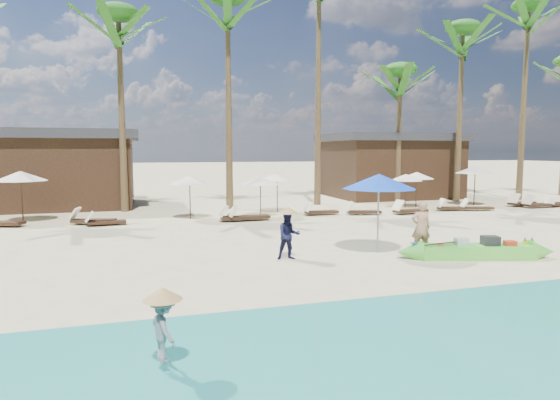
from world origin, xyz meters
name	(u,v)px	position (x,y,z in m)	size (l,w,h in m)	color
ground	(246,276)	(0.00, 0.00, 0.00)	(240.00, 240.00, 0.00)	beige
wet_sand_strip	(316,361)	(0.00, -5.00, 0.00)	(240.00, 4.50, 0.01)	tan
green_canoe	(476,251)	(6.94, 0.01, 0.22)	(5.14, 1.69, 0.67)	#5BDD43
tourist	(421,227)	(5.73, 1.04, 0.82)	(0.60, 0.39, 1.64)	tan
vendor_green	(289,235)	(1.60, 1.45, 0.71)	(0.69, 0.54, 1.42)	#131535
vendor_yellow	(163,328)	(-2.21, -4.75, 0.66)	(0.62, 0.36, 0.96)	gray
blue_umbrella	(379,181)	(4.53, 1.56, 2.22)	(2.28, 2.28, 2.46)	#99999E
resort_parasol_4	(21,176)	(-7.61, 11.76, 2.05)	(2.21, 2.21, 2.27)	#372316
lounger_4_right	(90,219)	(-4.64, 10.09, 0.22)	(1.99, 1.03, 0.65)	#372316
resort_parasol_5	(190,180)	(-0.34, 10.59, 1.82)	(1.96, 1.96, 2.02)	#372316
lounger_5_left	(104,221)	(-4.06, 9.59, 0.18)	(1.67, 0.67, 0.55)	#372316
resort_parasol_6	(260,180)	(2.97, 10.32, 1.75)	(1.89, 1.89, 1.94)	#372316
lounger_6_left	(247,216)	(2.05, 9.20, 0.22)	(1.94, 0.75, 0.64)	#372316
lounger_6_right	(239,216)	(1.68, 9.22, 0.22)	(1.97, 0.63, 0.67)	#372316
resort_parasol_7	(277,176)	(4.21, 11.72, 1.85)	(1.99, 1.99, 2.05)	#372316
lounger_7_left	(319,211)	(5.92, 10.09, 0.20)	(1.76, 0.63, 0.59)	#372316
lounger_7_right	(362,211)	(7.96, 9.58, 0.20)	(1.81, 0.92, 0.59)	#372316
resort_parasol_8	(406,177)	(11.39, 11.21, 1.71)	(1.84, 1.84, 1.90)	#372316
lounger_8_left	(408,210)	(10.33, 9.16, 0.22)	(1.96, 0.82, 0.65)	#372316
resort_parasol_9	(417,175)	(12.31, 11.58, 1.79)	(1.93, 1.93, 1.99)	#372316
lounger_9_left	(451,207)	(13.23, 9.68, 0.20)	(1.79, 0.83, 0.59)	#372316
lounger_9_right	(475,207)	(14.46, 9.34, 0.19)	(1.77, 0.96, 0.57)	#372316
resort_parasol_10	(475,170)	(16.09, 11.45, 2.08)	(2.24, 2.24, 2.31)	#372316
lounger_10_left	(520,202)	(18.36, 10.33, 0.23)	(2.07, 1.09, 0.67)	#372316
lounger_10_right	(538,204)	(18.68, 9.42, 0.22)	(1.99, 0.67, 0.67)	#372316
lounger_11_left	(555,203)	(20.04, 9.54, 0.20)	(1.82, 1.09, 0.59)	#372316
palm_3	(119,43)	(-3.36, 14.27, 8.58)	(2.08, 2.08, 10.52)	brown
palm_4	(228,32)	(2.15, 14.01, 9.45)	(2.08, 2.08, 11.70)	brown
palm_5	(319,15)	(7.45, 14.38, 10.82)	(2.08, 2.08, 13.60)	brown
palm_6	(400,87)	(12.84, 14.52, 7.05)	(2.08, 2.08, 8.51)	brown
palm_7	(462,55)	(16.57, 13.68, 8.99)	(2.08, 2.08, 11.08)	brown
palm_8	(527,39)	(21.07, 13.33, 10.18)	(2.08, 2.08, 12.70)	brown
pavilion_west	(38,168)	(-8.00, 17.50, 2.19)	(10.80, 6.60, 4.30)	#372316
pavilion_east	(390,165)	(14.00, 17.50, 2.20)	(8.80, 6.60, 4.30)	#372316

